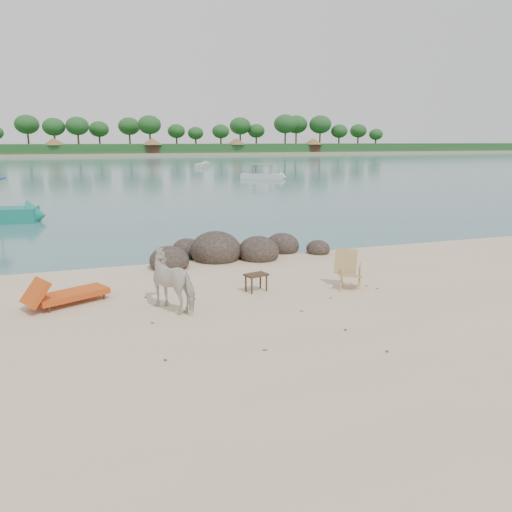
# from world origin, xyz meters

# --- Properties ---
(water) EXTENTS (400.00, 400.00, 0.00)m
(water) POSITION_xyz_m (0.00, 90.00, 0.00)
(water) COLOR #37646E
(water) RESTS_ON ground
(far_shore) EXTENTS (420.00, 90.00, 1.40)m
(far_shore) POSITION_xyz_m (0.00, 170.00, 0.00)
(far_shore) COLOR tan
(far_shore) RESTS_ON ground
(far_scenery) EXTENTS (420.00, 18.00, 9.50)m
(far_scenery) POSITION_xyz_m (0.03, 136.70, 3.14)
(far_scenery) COLOR #1E4C1E
(far_scenery) RESTS_ON ground
(boulders) EXTENTS (6.44, 2.99, 1.29)m
(boulders) POSITION_xyz_m (1.04, 5.99, 0.24)
(boulders) COLOR black
(boulders) RESTS_ON ground
(cow) EXTENTS (1.50, 1.79, 1.39)m
(cow) POSITION_xyz_m (-1.63, 1.34, 0.69)
(cow) COLOR silver
(cow) RESTS_ON ground
(side_table) EXTENTS (0.67, 0.53, 0.48)m
(side_table) POSITION_xyz_m (0.63, 2.01, 0.24)
(side_table) COLOR #382616
(side_table) RESTS_ON ground
(lounge_chair) EXTENTS (2.27, 1.62, 0.65)m
(lounge_chair) POSITION_xyz_m (-4.01, 2.55, 0.32)
(lounge_chair) COLOR #D04318
(lounge_chair) RESTS_ON ground
(deck_chair) EXTENTS (0.96, 0.97, 1.03)m
(deck_chair) POSITION_xyz_m (3.15, 1.42, 0.52)
(deck_chair) COLOR tan
(deck_chair) RESTS_ON ground
(boat_mid) EXTENTS (5.02, 3.83, 2.55)m
(boat_mid) POSITION_xyz_m (14.88, 41.24, 1.28)
(boat_mid) COLOR silver
(boat_mid) RESTS_ON water
(boat_far) EXTENTS (3.88, 6.13, 0.71)m
(boat_far) POSITION_xyz_m (14.22, 67.01, 0.36)
(boat_far) COLOR #B6B6B1
(boat_far) RESTS_ON water
(dead_leaves) EXTENTS (6.30, 5.06, 0.00)m
(dead_leaves) POSITION_xyz_m (0.67, -0.05, 0.00)
(dead_leaves) COLOR brown
(dead_leaves) RESTS_ON ground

